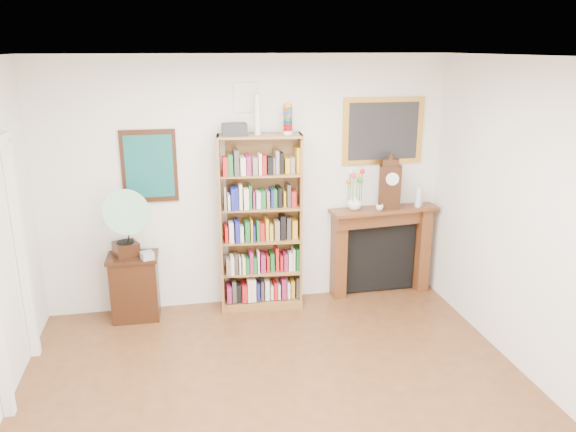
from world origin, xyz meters
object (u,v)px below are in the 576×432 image
at_px(gramophone, 122,220).
at_px(bottle_left, 418,197).
at_px(bottle_right, 420,197).
at_px(bookshelf, 261,214).
at_px(cd_stack, 147,255).
at_px(side_cabinet, 135,287).
at_px(flower_vase, 355,202).
at_px(fireplace, 381,243).
at_px(teacup, 379,207).
at_px(mantel_clock, 390,185).

xyz_separation_m(gramophone, bottle_left, (3.30, 0.14, 0.03)).
xyz_separation_m(bottle_left, bottle_right, (0.06, 0.07, -0.02)).
distance_m(bookshelf, cd_stack, 1.29).
xyz_separation_m(bookshelf, side_cabinet, (-1.40, -0.03, -0.74)).
xyz_separation_m(gramophone, bottle_right, (3.36, 0.22, 0.01)).
xyz_separation_m(cd_stack, bottle_right, (3.14, 0.24, 0.41)).
xyz_separation_m(flower_vase, bottle_left, (0.76, -0.04, 0.03)).
distance_m(bookshelf, fireplace, 1.53).
distance_m(side_cabinet, teacup, 2.86).
xyz_separation_m(teacup, bottle_right, (0.54, 0.11, 0.07)).
bearing_deg(gramophone, bookshelf, -16.24).
bearing_deg(teacup, side_cabinet, 179.82).
bearing_deg(teacup, gramophone, -177.95).
bearing_deg(bottle_right, flower_vase, -177.65).
distance_m(fireplace, bottle_right, 0.71).
relative_size(mantel_clock, bottle_right, 2.88).
xyz_separation_m(fireplace, flower_vase, (-0.36, -0.05, 0.53)).
bearing_deg(flower_vase, gramophone, -175.91).
bearing_deg(bookshelf, flower_vase, 7.92).
distance_m(gramophone, flower_vase, 2.55).
bearing_deg(teacup, mantel_clock, 23.35).
relative_size(fireplace, mantel_clock, 2.26).
xyz_separation_m(flower_vase, teacup, (0.27, -0.08, -0.05)).
xyz_separation_m(fireplace, cd_stack, (-2.68, -0.26, 0.14)).
distance_m(cd_stack, mantel_clock, 2.80).
bearing_deg(flower_vase, teacup, -16.61).
xyz_separation_m(fireplace, bottle_right, (0.46, -0.01, 0.55)).
bearing_deg(fireplace, mantel_clock, -61.05).
relative_size(fireplace, gramophone, 1.67).
height_order(side_cabinet, mantel_clock, mantel_clock).
bearing_deg(mantel_clock, bottle_right, 26.24).
bearing_deg(bookshelf, gramophone, -168.80).
relative_size(bookshelf, fireplace, 1.75).
bearing_deg(cd_stack, side_cabinet, 139.74).
bearing_deg(bottle_right, gramophone, -176.33).
relative_size(flower_vase, teacup, 1.96).
bearing_deg(gramophone, flower_vase, -17.64).
relative_size(cd_stack, teacup, 1.37).
bearing_deg(fireplace, side_cabinet, 177.37).
height_order(gramophone, teacup, gramophone).
relative_size(teacup, bottle_left, 0.36).
distance_m(bookshelf, gramophone, 1.47).
bearing_deg(bookshelf, mantel_clock, 6.40).
xyz_separation_m(side_cabinet, mantel_clock, (2.89, 0.05, 0.99)).
height_order(side_cabinet, bottle_left, bottle_left).
bearing_deg(fireplace, flower_vase, -177.78).
bearing_deg(fireplace, teacup, -129.06).
bearing_deg(bottle_right, bottle_left, -129.16).
bearing_deg(bottle_right, cd_stack, -175.55).
relative_size(bookshelf, gramophone, 2.92).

